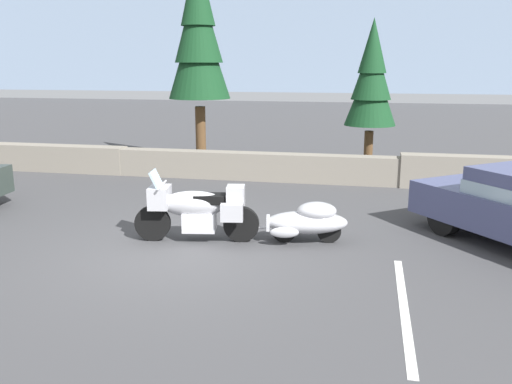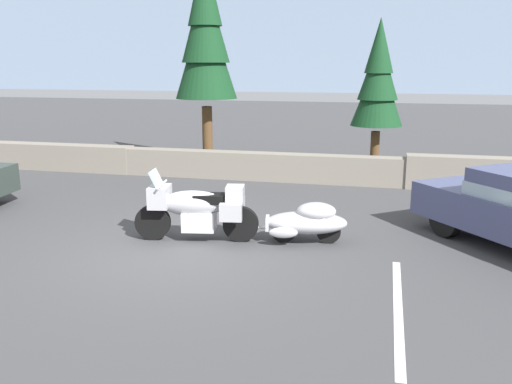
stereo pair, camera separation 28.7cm
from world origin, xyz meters
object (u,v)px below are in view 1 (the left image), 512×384
Objects in this scene: pine_tree_tall at (198,33)px; car_shaped_trailer at (307,221)px; pine_tree_secondary at (372,78)px; touring_motorcycle at (196,208)px.

car_shaped_trailer is at bearing -58.89° from pine_tree_tall.
pine_tree_secondary is at bearing -3.29° from pine_tree_tall.
car_shaped_trailer is 7.22m from pine_tree_secondary.
pine_tree_tall is (-4.24, 7.03, 3.74)m from car_shaped_trailer.
touring_motorcycle is at bearing -113.35° from pine_tree_secondary.
car_shaped_trailer is 0.34× the size of pine_tree_tall.
pine_tree_tall is 5.45m from pine_tree_secondary.
touring_motorcycle is at bearing -73.20° from pine_tree_tall.
pine_tree_tall is at bearing 176.71° from pine_tree_secondary.
pine_tree_secondary is (5.28, -0.30, -1.33)m from pine_tree_tall.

